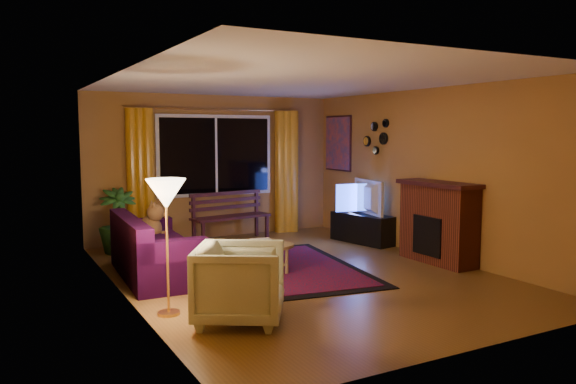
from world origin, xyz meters
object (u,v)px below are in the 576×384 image
floor_lamp (167,248)px  coffee_table (256,260)px  tv_console (363,228)px  bench (231,229)px  sofa (156,246)px  armchair (240,279)px

floor_lamp → coffee_table: bearing=35.9°
tv_console → bench: bearing=138.1°
floor_lamp → coffee_table: 1.92m
floor_lamp → tv_console: floor_lamp is taller
sofa → coffee_table: (1.20, -0.48, -0.21)m
armchair → floor_lamp: size_ratio=0.62×
floor_lamp → armchair: bearing=-44.4°
bench → tv_console: size_ratio=1.19×
bench → tv_console: (1.90, -1.17, 0.03)m
armchair → sofa: bearing=38.1°
floor_lamp → tv_console: 4.54m
sofa → coffee_table: 1.31m
sofa → tv_console: bearing=11.6°
sofa → floor_lamp: floor_lamp is taller
bench → coffee_table: size_ratio=1.35×
floor_lamp → sofa: bearing=79.2°
floor_lamp → coffee_table: (1.50, 1.08, -0.50)m
bench → coffee_table: bench is taller
armchair → floor_lamp: floor_lamp is taller
bench → sofa: bearing=-144.0°
sofa → tv_console: 3.72m
tv_console → floor_lamp: bearing=-162.1°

